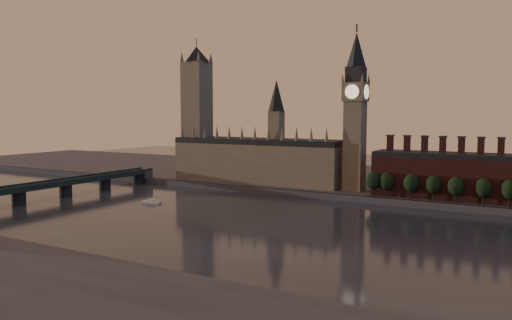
% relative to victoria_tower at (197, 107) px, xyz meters
% --- Properties ---
extents(ground, '(900.00, 900.00, 0.00)m').
position_rel_victoria_tower_xyz_m(ground, '(120.00, -115.00, -59.09)').
color(ground, black).
rests_on(ground, ground).
extents(north_bank, '(900.00, 182.00, 4.00)m').
position_rel_victoria_tower_xyz_m(north_bank, '(120.00, 63.04, -57.09)').
color(north_bank, '#4B4B50').
rests_on(north_bank, ground).
extents(palace_of_westminster, '(130.00, 30.30, 74.00)m').
position_rel_victoria_tower_xyz_m(palace_of_westminster, '(55.59, -0.09, -37.46)').
color(palace_of_westminster, '#746A53').
rests_on(palace_of_westminster, north_bank).
extents(victoria_tower, '(24.00, 24.00, 108.00)m').
position_rel_victoria_tower_xyz_m(victoria_tower, '(0.00, 0.00, 0.00)').
color(victoria_tower, '#746A53').
rests_on(victoria_tower, north_bank).
extents(big_ben, '(15.00, 15.00, 107.00)m').
position_rel_victoria_tower_xyz_m(big_ben, '(130.00, -5.00, -2.26)').
color(big_ben, '#746A53').
rests_on(big_ben, north_bank).
extents(chimney_block, '(110.00, 25.00, 37.00)m').
position_rel_victoria_tower_xyz_m(chimney_block, '(200.00, -5.00, -41.27)').
color(chimney_block, '#4A1E1C').
rests_on(chimney_block, north_bank).
extents(embankment_tree_0, '(8.60, 8.60, 14.88)m').
position_rel_victoria_tower_xyz_m(embankment_tree_0, '(147.30, -20.92, -45.62)').
color(embankment_tree_0, black).
rests_on(embankment_tree_0, north_bank).
extents(embankment_tree_1, '(8.60, 8.60, 14.88)m').
position_rel_victoria_tower_xyz_m(embankment_tree_1, '(155.18, -20.05, -45.62)').
color(embankment_tree_1, black).
rests_on(embankment_tree_1, north_bank).
extents(embankment_tree_2, '(8.60, 8.60, 14.88)m').
position_rel_victoria_tower_xyz_m(embankment_tree_2, '(169.85, -20.37, -45.62)').
color(embankment_tree_2, black).
rests_on(embankment_tree_2, north_bank).
extents(embankment_tree_3, '(8.60, 8.60, 14.88)m').
position_rel_victoria_tower_xyz_m(embankment_tree_3, '(182.30, -19.88, -45.62)').
color(embankment_tree_3, black).
rests_on(embankment_tree_3, north_bank).
extents(embankment_tree_4, '(8.60, 8.60, 14.88)m').
position_rel_victoria_tower_xyz_m(embankment_tree_4, '(194.51, -20.92, -45.62)').
color(embankment_tree_4, black).
rests_on(embankment_tree_4, north_bank).
extents(embankment_tree_5, '(8.60, 8.60, 14.88)m').
position_rel_victoria_tower_xyz_m(embankment_tree_5, '(208.69, -19.85, -45.62)').
color(embankment_tree_5, black).
rests_on(embankment_tree_5, north_bank).
extents(embankment_tree_6, '(8.60, 8.60, 14.88)m').
position_rel_victoria_tower_xyz_m(embankment_tree_6, '(221.56, -19.65, -45.62)').
color(embankment_tree_6, black).
rests_on(embankment_tree_6, north_bank).
extents(westminster_bridge, '(14.00, 200.00, 11.55)m').
position_rel_victoria_tower_xyz_m(westminster_bridge, '(-35.00, -117.70, -51.65)').
color(westminster_bridge, '#1E2E28').
rests_on(westminster_bridge, ground).
extents(river_boat, '(12.42, 5.05, 2.41)m').
position_rel_victoria_tower_xyz_m(river_boat, '(31.58, -89.83, -58.16)').
color(river_boat, silver).
rests_on(river_boat, ground).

